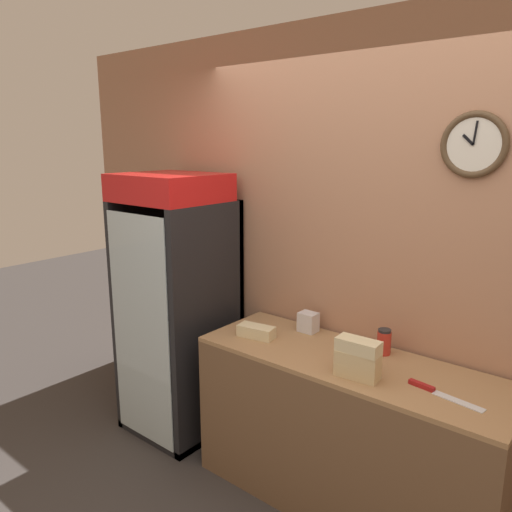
{
  "coord_description": "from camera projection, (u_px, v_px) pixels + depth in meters",
  "views": [
    {
      "loc": [
        1.18,
        -1.39,
        2.03
      ],
      "look_at": [
        -0.65,
        0.84,
        1.36
      ],
      "focal_mm": 35.0,
      "sensor_mm": 36.0,
      "label": 1
    }
  ],
  "objects": [
    {
      "name": "chefs_knife",
      "position": [
        434.0,
        391.0,
        2.32
      ],
      "size": [
        0.36,
        0.09,
        0.02
      ],
      "color": "silver",
      "rests_on": "prep_counter"
    },
    {
      "name": "sandwich_stack_middle",
      "position": [
        358.0,
        358.0,
        2.45
      ],
      "size": [
        0.22,
        0.12,
        0.07
      ],
      "color": "tan",
      "rests_on": "sandwich_stack_bottom"
    },
    {
      "name": "napkin_dispenser",
      "position": [
        308.0,
        322.0,
        3.05
      ],
      "size": [
        0.11,
        0.09,
        0.12
      ],
      "color": "silver",
      "rests_on": "prep_counter"
    },
    {
      "name": "beverage_cooler",
      "position": [
        182.0,
        294.0,
        3.47
      ],
      "size": [
        0.66,
        0.66,
        1.82
      ],
      "color": "black",
      "rests_on": "ground_plane"
    },
    {
      "name": "condiment_jar",
      "position": [
        384.0,
        342.0,
        2.73
      ],
      "size": [
        0.08,
        0.08,
        0.14
      ],
      "color": "#B72D23",
      "rests_on": "prep_counter"
    },
    {
      "name": "wall_back",
      "position": [
        383.0,
        262.0,
        2.82
      ],
      "size": [
        5.2,
        0.09,
        2.7
      ],
      "color": "#AD7A5B",
      "rests_on": "ground_plane"
    },
    {
      "name": "prep_counter",
      "position": [
        346.0,
        433.0,
        2.77
      ],
      "size": [
        1.71,
        0.59,
        0.88
      ],
      "color": "brown",
      "rests_on": "ground_plane"
    },
    {
      "name": "sandwich_stack_bottom",
      "position": [
        357.0,
        371.0,
        2.47
      ],
      "size": [
        0.22,
        0.12,
        0.07
      ],
      "color": "tan",
      "rests_on": "prep_counter"
    },
    {
      "name": "sandwich_flat_left",
      "position": [
        256.0,
        331.0,
        2.97
      ],
      "size": [
        0.23,
        0.13,
        0.07
      ],
      "color": "beige",
      "rests_on": "prep_counter"
    },
    {
      "name": "sandwich_stack_top",
      "position": [
        358.0,
        346.0,
        2.44
      ],
      "size": [
        0.22,
        0.11,
        0.07
      ],
      "color": "beige",
      "rests_on": "sandwich_stack_middle"
    }
  ]
}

